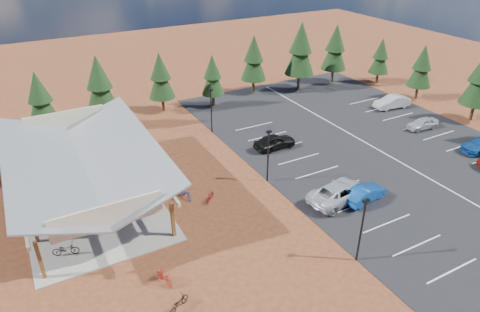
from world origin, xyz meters
TOP-DOWN VIEW (x-y plane):
  - ground at (0.00, 0.00)m, footprint 140.00×140.00m
  - asphalt_lot at (18.50, 3.00)m, footprint 27.00×44.00m
  - concrete_pad at (-10.00, 7.00)m, footprint 10.60×18.60m
  - bike_pavilion at (-10.00, 7.00)m, footprint 11.65×19.40m
  - lamp_post_0 at (5.00, -10.00)m, footprint 0.50×0.25m
  - lamp_post_1 at (5.00, 2.00)m, footprint 0.50×0.25m
  - lamp_post_2 at (5.00, 14.00)m, footprint 0.50×0.25m
  - trash_bin_0 at (-4.90, 3.74)m, footprint 0.60×0.60m
  - trash_bin_1 at (-2.85, 4.16)m, footprint 0.60×0.60m
  - pine_2 at (-11.55, 21.48)m, footprint 3.25×3.25m
  - pine_3 at (-5.28, 21.17)m, footprint 3.66×3.66m
  - pine_4 at (2.29, 22.67)m, footprint 3.22×3.22m
  - pine_5 at (8.57, 21.14)m, footprint 2.90×2.90m
  - pine_6 at (15.64, 23.00)m, footprint 3.46×3.46m
  - pine_7 at (21.95, 21.07)m, footprint 4.08×4.08m
  - pine_8 at (28.22, 21.26)m, footprint 3.66×3.66m
  - pine_12 at (33.90, 10.47)m, footprint 3.13×3.13m
  - pine_13 at (33.82, 17.73)m, footprint 2.87×2.87m
  - bike_0 at (-12.94, 0.23)m, footprint 1.97×1.20m
  - bike_1 at (-11.83, 5.82)m, footprint 1.91×1.06m
  - bike_2 at (-11.92, 9.39)m, footprint 1.84×0.99m
  - bike_3 at (-10.74, 12.52)m, footprint 1.83×1.00m
  - bike_4 at (-7.27, 1.78)m, footprint 2.00×1.06m
  - bike_5 at (-7.71, 4.71)m, footprint 1.83×0.81m
  - bike_6 at (-8.25, 8.96)m, footprint 1.88×1.16m
  - bike_7 at (-6.46, 12.35)m, footprint 1.88×0.60m
  - bike_11 at (-7.68, -5.64)m, footprint 0.91×1.77m
  - bike_12 at (-7.65, -8.13)m, footprint 1.86×1.45m
  - bike_14 at (-2.62, 3.01)m, footprint 0.83×1.81m
  - bike_15 at (-1.00, 1.55)m, footprint 1.42×1.36m
  - car_1 at (10.60, -4.69)m, footprint 4.43×2.10m
  - car_2 at (8.62, -3.59)m, footprint 6.21×3.65m
  - car_4 at (9.10, 7.19)m, footprint 4.54×1.84m
  - car_8 at (26.71, 3.19)m, footprint 3.98×1.83m
  - car_9 at (28.41, 9.54)m, footprint 4.96×2.18m

SIDE VIEW (x-z plane):
  - ground at x=0.00m, z-range 0.00..0.00m
  - asphalt_lot at x=18.50m, z-range 0.00..0.04m
  - concrete_pad at x=-10.00m, z-range 0.00..0.10m
  - trash_bin_0 at x=-4.90m, z-range 0.00..0.90m
  - trash_bin_1 at x=-2.85m, z-range 0.00..0.90m
  - bike_14 at x=-2.62m, z-range 0.00..0.92m
  - bike_15 at x=-1.00m, z-range 0.00..0.92m
  - bike_12 at x=-7.65m, z-range 0.00..0.94m
  - bike_11 at x=-7.68m, z-range 0.00..1.02m
  - bike_2 at x=-11.92m, z-range 0.10..1.02m
  - bike_6 at x=-8.25m, z-range 0.10..1.03m
  - bike_0 at x=-12.94m, z-range 0.10..1.08m
  - bike_4 at x=-7.27m, z-range 0.10..1.10m
  - bike_3 at x=-10.74m, z-range 0.10..1.16m
  - bike_5 at x=-7.71m, z-range 0.10..1.16m
  - bike_1 at x=-11.83m, z-range 0.10..1.21m
  - bike_7 at x=-6.46m, z-range 0.10..1.22m
  - car_8 at x=26.71m, z-range 0.04..1.36m
  - car_1 at x=10.60m, z-range 0.04..1.44m
  - car_4 at x=9.10m, z-range 0.04..1.58m
  - car_9 at x=28.41m, z-range 0.04..1.62m
  - car_2 at x=8.62m, z-range 0.04..1.66m
  - lamp_post_0 at x=5.00m, z-range 0.41..5.55m
  - lamp_post_1 at x=5.00m, z-range 0.41..5.55m
  - lamp_post_2 at x=5.00m, z-range 0.41..5.55m
  - bike_pavilion at x=-10.00m, z-range 1.34..6.31m
  - pine_13 at x=33.82m, z-range 0.73..7.42m
  - pine_5 at x=8.57m, z-range 0.74..7.49m
  - pine_12 at x=33.90m, z-range 0.80..8.10m
  - pine_4 at x=2.29m, z-range 0.83..8.32m
  - pine_2 at x=-11.55m, z-range 0.83..8.39m
  - pine_6 at x=15.64m, z-range 0.89..8.95m
  - pine_3 at x=-5.28m, z-range 0.94..9.46m
  - pine_8 at x=28.22m, z-range 0.94..9.47m
  - pine_7 at x=21.95m, z-range 1.05..10.56m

